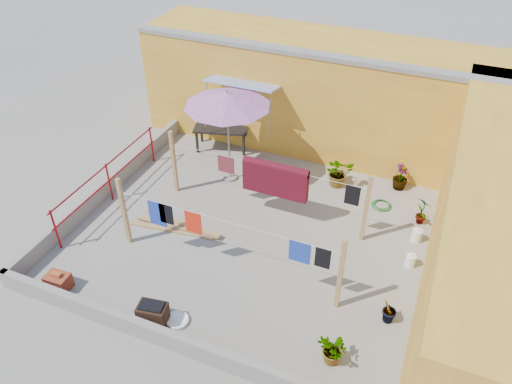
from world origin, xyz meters
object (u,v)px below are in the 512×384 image
(white_basin, at_px, (177,320))
(water_jug_a, at_px, (417,235))
(brazier, at_px, (153,314))
(patio_umbrella, at_px, (227,100))
(water_jug_b, at_px, (410,261))
(outdoor_table, at_px, (222,129))
(green_hose, at_px, (382,205))
(brick_stack, at_px, (58,282))
(plant_back_a, at_px, (339,172))

(white_basin, distance_m, water_jug_a, 5.82)
(brazier, bearing_deg, patio_umbrella, 98.13)
(water_jug_a, xyz_separation_m, water_jug_b, (0.00, -0.89, -0.01))
(outdoor_table, height_order, white_basin, outdoor_table)
(outdoor_table, distance_m, green_hose, 5.14)
(brick_stack, distance_m, water_jug_a, 8.06)
(brick_stack, xyz_separation_m, green_hose, (5.73, 5.44, -0.15))
(outdoor_table, bearing_deg, white_basin, -71.90)
(brazier, xyz_separation_m, plant_back_a, (2.10, 5.91, 0.17))
(water_jug_a, bearing_deg, white_basin, -133.15)
(brick_stack, relative_size, plant_back_a, 0.62)
(brick_stack, height_order, plant_back_a, plant_back_a)
(brick_stack, bearing_deg, patio_umbrella, 72.35)
(green_hose, relative_size, plant_back_a, 0.62)
(outdoor_table, xyz_separation_m, brick_stack, (-0.72, -6.40, -0.48))
(brazier, relative_size, plant_back_a, 0.74)
(outdoor_table, height_order, brazier, outdoor_table)
(patio_umbrella, bearing_deg, white_basin, -76.79)
(outdoor_table, xyz_separation_m, brazier, (1.61, -6.40, -0.42))
(patio_umbrella, distance_m, outdoor_table, 2.36)
(green_hose, bearing_deg, white_basin, -119.53)
(white_basin, bearing_deg, green_hose, 60.47)
(brazier, bearing_deg, green_hose, 58.02)
(outdoor_table, height_order, water_jug_b, outdoor_table)
(brazier, height_order, plant_back_a, plant_back_a)
(brick_stack, xyz_separation_m, brazier, (2.33, 0.00, 0.06))
(brazier, relative_size, water_jug_b, 1.77)
(green_hose, bearing_deg, water_jug_b, -62.05)
(white_basin, height_order, water_jug_b, water_jug_b)
(white_basin, xyz_separation_m, plant_back_a, (1.68, 5.73, 0.37))
(brazier, bearing_deg, white_basin, 23.90)
(outdoor_table, xyz_separation_m, green_hose, (5.01, -0.96, -0.64))
(outdoor_table, xyz_separation_m, white_basin, (2.03, -6.21, -0.63))
(brazier, xyz_separation_m, water_jug_a, (4.40, 4.43, -0.08))
(brick_stack, bearing_deg, plant_back_a, 53.17)
(patio_umbrella, bearing_deg, brick_stack, -107.65)
(white_basin, distance_m, plant_back_a, 5.98)
(white_basin, relative_size, plant_back_a, 0.56)
(patio_umbrella, xyz_separation_m, plant_back_a, (2.82, 0.86, -1.97))
(brazier, distance_m, white_basin, 0.50)
(patio_umbrella, xyz_separation_m, water_jug_a, (5.12, -0.62, -2.22))
(brazier, distance_m, water_jug_a, 6.25)
(water_jug_a, relative_size, green_hose, 0.72)
(brazier, relative_size, water_jug_a, 1.67)
(outdoor_table, distance_m, water_jug_a, 6.35)
(patio_umbrella, distance_m, water_jug_a, 5.62)
(brazier, relative_size, white_basin, 1.34)
(patio_umbrella, relative_size, water_jug_b, 7.91)
(patio_umbrella, relative_size, green_hose, 5.41)
(outdoor_table, xyz_separation_m, plant_back_a, (3.71, -0.49, -0.26))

